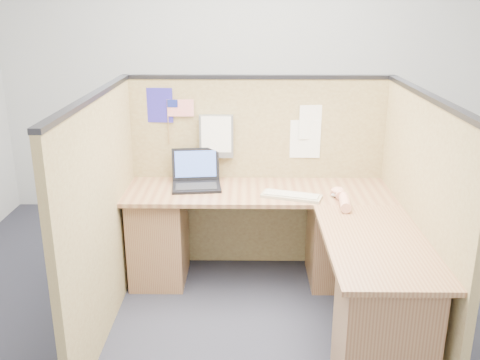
{
  "coord_description": "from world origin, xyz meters",
  "views": [
    {
      "loc": [
        -0.08,
        -3.04,
        2.05
      ],
      "look_at": [
        -0.13,
        0.5,
        0.87
      ],
      "focal_mm": 40.0,
      "sensor_mm": 36.0,
      "label": 1
    }
  ],
  "objects_px": {
    "laptop": "(197,177)",
    "keyboard": "(291,196)",
    "l_desk": "(285,255)",
    "mouse": "(338,194)"
  },
  "relations": [
    {
      "from": "keyboard",
      "to": "mouse",
      "type": "bearing_deg",
      "value": 21.48
    },
    {
      "from": "l_desk",
      "to": "mouse",
      "type": "height_order",
      "value": "mouse"
    },
    {
      "from": "keyboard",
      "to": "mouse",
      "type": "distance_m",
      "value": 0.33
    },
    {
      "from": "l_desk",
      "to": "keyboard",
      "type": "distance_m",
      "value": 0.42
    },
    {
      "from": "l_desk",
      "to": "laptop",
      "type": "height_order",
      "value": "laptop"
    },
    {
      "from": "keyboard",
      "to": "mouse",
      "type": "xyz_separation_m",
      "value": [
        0.33,
        0.02,
        0.01
      ]
    },
    {
      "from": "laptop",
      "to": "keyboard",
      "type": "relative_size",
      "value": 0.87
    },
    {
      "from": "laptop",
      "to": "keyboard",
      "type": "xyz_separation_m",
      "value": [
        0.69,
        -0.26,
        -0.05
      ]
    },
    {
      "from": "l_desk",
      "to": "keyboard",
      "type": "height_order",
      "value": "keyboard"
    },
    {
      "from": "laptop",
      "to": "mouse",
      "type": "relative_size",
      "value": 3.65
    }
  ]
}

